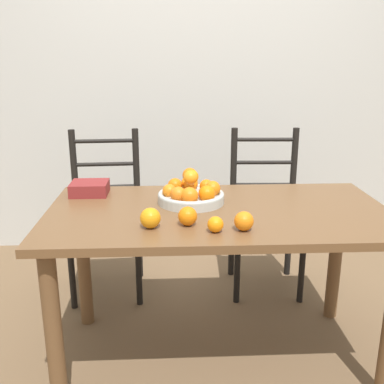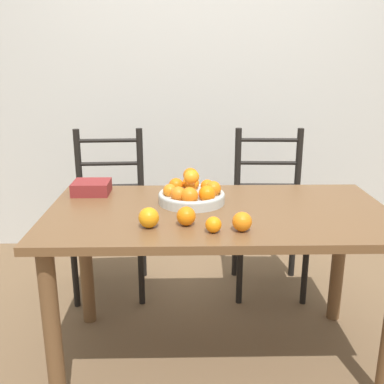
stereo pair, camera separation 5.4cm
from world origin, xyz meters
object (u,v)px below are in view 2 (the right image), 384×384
Objects in this scene: orange_loose_3 at (186,216)px; chair_left at (110,215)px; orange_loose_1 at (149,218)px; chair_right at (269,214)px; orange_loose_0 at (242,222)px; fruit_bowl at (192,193)px; orange_loose_2 at (213,225)px; book_stack at (92,187)px.

chair_left reaches higher than orange_loose_3.
chair_right reaches higher than orange_loose_1.
orange_loose_1 is at bearing -123.52° from chair_right.
chair_left is (-0.31, 0.92, -0.32)m from orange_loose_1.
orange_loose_3 is at bearing -117.57° from chair_right.
orange_loose_3 is at bearing -65.99° from chair_left.
orange_loose_0 is at bearing -104.91° from chair_right.
fruit_bowl is 0.84m from chair_left.
orange_loose_2 is 0.35× the size of book_stack.
orange_loose_0 is 1.06m from chair_right.
fruit_bowl is 0.84m from chair_right.
orange_loose_1 is 0.46× the size of book_stack.
chair_right is at bearing 72.75° from orange_loose_0.
orange_loose_2 is 0.06× the size of chair_right.
book_stack is at bearing -153.28° from chair_right.
chair_left is at bearing 120.08° from orange_loose_2.
book_stack is (-0.47, 0.45, -0.01)m from orange_loose_3.
chair_left is at bearing 117.22° from orange_loose_3.
chair_left reaches higher than orange_loose_2.
orange_loose_0 is 0.23m from orange_loose_3.
chair_right is at bearing 51.05° from fruit_bowl.
orange_loose_1 is 0.08× the size of chair_left.
fruit_bowl is at bearing 84.46° from orange_loose_3.
chair_right is at bearing 67.15° from orange_loose_2.
orange_loose_3 is 0.08× the size of chair_right.
orange_loose_0 is (0.19, -0.36, -0.01)m from fruit_bowl.
orange_loose_0 is 0.93× the size of orange_loose_1.
orange_loose_0 is 0.43× the size of book_stack.
orange_loose_2 is at bearing -37.35° from orange_loose_3.
chair_left reaches higher than book_stack.
chair_right is (0.41, 0.98, -0.31)m from orange_loose_2.
orange_loose_3 is at bearing -95.54° from fruit_bowl.
book_stack is at bearing 123.85° from orange_loose_1.
orange_loose_1 is at bearing -56.15° from book_stack.
fruit_bowl reaches higher than orange_loose_3.
orange_loose_0 is at bearing -62.52° from fruit_bowl.
book_stack is (-0.00, -0.44, 0.31)m from chair_left.
chair_right reaches higher than orange_loose_2.
chair_right reaches higher than orange_loose_3.
chair_left is at bearing 125.10° from orange_loose_0.
orange_loose_3 is 1.06m from chair_left.
orange_loose_1 is 1.30× the size of orange_loose_2.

